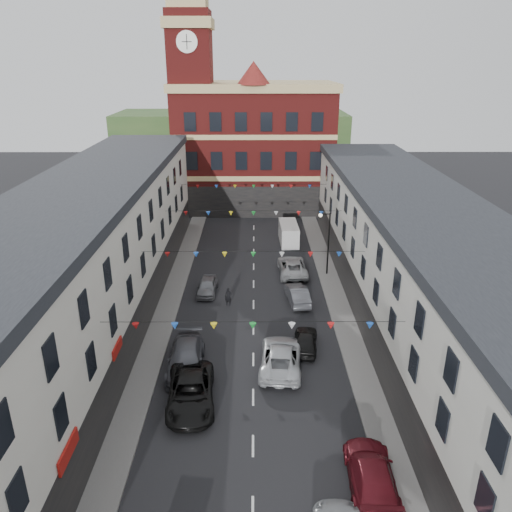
{
  "coord_description": "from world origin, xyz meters",
  "views": [
    {
      "loc": [
        0.1,
        -28.42,
        18.69
      ],
      "look_at": [
        0.2,
        7.99,
        4.28
      ],
      "focal_mm": 35.0,
      "sensor_mm": 36.0,
      "label": 1
    }
  ],
  "objects_px": {
    "pedestrian": "(228,297)",
    "car_right_e": "(297,294)",
    "car_left_d": "(186,358)",
    "moving_car": "(281,357)",
    "car_left_e": "(207,286)",
    "car_right_c": "(371,474)",
    "car_right_f": "(292,266)",
    "white_van": "(289,233)",
    "street_lamp": "(326,235)",
    "car_left_c": "(191,392)",
    "car_right_d": "(306,340)"
  },
  "relations": [
    {
      "from": "car_left_c",
      "to": "car_left_d",
      "type": "xyz_separation_m",
      "value": [
        -0.75,
        3.48,
        0.01
      ]
    },
    {
      "from": "car_left_d",
      "to": "pedestrian",
      "type": "xyz_separation_m",
      "value": [
        2.31,
        9.0,
        -0.05
      ]
    },
    {
      "from": "car_left_d",
      "to": "car_right_d",
      "type": "bearing_deg",
      "value": 14.64
    },
    {
      "from": "car_right_c",
      "to": "car_right_e",
      "type": "bearing_deg",
      "value": -81.61
    },
    {
      "from": "street_lamp",
      "to": "pedestrian",
      "type": "relative_size",
      "value": 3.95
    },
    {
      "from": "car_right_e",
      "to": "pedestrian",
      "type": "bearing_deg",
      "value": -1.73
    },
    {
      "from": "street_lamp",
      "to": "pedestrian",
      "type": "height_order",
      "value": "street_lamp"
    },
    {
      "from": "car_left_d",
      "to": "moving_car",
      "type": "distance_m",
      "value": 6.16
    },
    {
      "from": "car_left_d",
      "to": "car_left_e",
      "type": "xyz_separation_m",
      "value": [
        0.41,
        11.25,
        -0.15
      ]
    },
    {
      "from": "car_right_d",
      "to": "car_right_e",
      "type": "relative_size",
      "value": 0.93
    },
    {
      "from": "moving_car",
      "to": "car_left_d",
      "type": "bearing_deg",
      "value": 6.93
    },
    {
      "from": "car_right_c",
      "to": "car_right_e",
      "type": "xyz_separation_m",
      "value": [
        -1.9,
        19.18,
        -0.07
      ]
    },
    {
      "from": "pedestrian",
      "to": "car_right_e",
      "type": "bearing_deg",
      "value": 16.78
    },
    {
      "from": "car_left_c",
      "to": "car_left_e",
      "type": "height_order",
      "value": "car_left_c"
    },
    {
      "from": "street_lamp",
      "to": "white_van",
      "type": "height_order",
      "value": "street_lamp"
    },
    {
      "from": "street_lamp",
      "to": "car_left_c",
      "type": "distance_m",
      "value": 21.38
    },
    {
      "from": "car_right_c",
      "to": "car_right_e",
      "type": "relative_size",
      "value": 1.25
    },
    {
      "from": "moving_car",
      "to": "white_van",
      "type": "relative_size",
      "value": 1.17
    },
    {
      "from": "car_right_c",
      "to": "moving_car",
      "type": "relative_size",
      "value": 0.94
    },
    {
      "from": "street_lamp",
      "to": "white_van",
      "type": "distance_m",
      "value": 9.68
    },
    {
      "from": "white_van",
      "to": "car_left_e",
      "type": "bearing_deg",
      "value": -123.09
    },
    {
      "from": "car_left_c",
      "to": "moving_car",
      "type": "xyz_separation_m",
      "value": [
        5.4,
        3.67,
        -0.02
      ]
    },
    {
      "from": "moving_car",
      "to": "car_right_f",
      "type": "bearing_deg",
      "value": -91.52
    },
    {
      "from": "car_right_d",
      "to": "car_right_e",
      "type": "bearing_deg",
      "value": -82.81
    },
    {
      "from": "moving_car",
      "to": "pedestrian",
      "type": "relative_size",
      "value": 3.72
    },
    {
      "from": "car_left_d",
      "to": "white_van",
      "type": "bearing_deg",
      "value": 69.03
    },
    {
      "from": "car_left_c",
      "to": "car_right_d",
      "type": "relative_size",
      "value": 1.46
    },
    {
      "from": "white_van",
      "to": "car_right_c",
      "type": "bearing_deg",
      "value": -88.72
    },
    {
      "from": "car_left_d",
      "to": "pedestrian",
      "type": "height_order",
      "value": "car_left_d"
    },
    {
      "from": "car_left_c",
      "to": "car_left_e",
      "type": "xyz_separation_m",
      "value": [
        -0.35,
        14.74,
        -0.15
      ]
    },
    {
      "from": "car_right_c",
      "to": "white_van",
      "type": "relative_size",
      "value": 1.1
    },
    {
      "from": "car_left_c",
      "to": "moving_car",
      "type": "relative_size",
      "value": 1.02
    },
    {
      "from": "car_left_d",
      "to": "car_right_e",
      "type": "distance_m",
      "value": 12.44
    },
    {
      "from": "car_left_d",
      "to": "car_right_e",
      "type": "bearing_deg",
      "value": 48.12
    },
    {
      "from": "car_left_c",
      "to": "car_left_e",
      "type": "distance_m",
      "value": 14.74
    },
    {
      "from": "car_left_d",
      "to": "white_van",
      "type": "distance_m",
      "value": 25.27
    },
    {
      "from": "pedestrian",
      "to": "street_lamp",
      "type": "bearing_deg",
      "value": 46.24
    },
    {
      "from": "car_left_e",
      "to": "moving_car",
      "type": "height_order",
      "value": "moving_car"
    },
    {
      "from": "car_left_c",
      "to": "car_right_c",
      "type": "height_order",
      "value": "car_left_c"
    },
    {
      "from": "pedestrian",
      "to": "car_right_c",
      "type": "bearing_deg",
      "value": -56.94
    },
    {
      "from": "street_lamp",
      "to": "pedestrian",
      "type": "xyz_separation_m",
      "value": [
        -8.6,
        -6.08,
        -3.14
      ]
    },
    {
      "from": "car_left_c",
      "to": "car_left_d",
      "type": "bearing_deg",
      "value": 97.55
    },
    {
      "from": "car_left_d",
      "to": "car_left_c",
      "type": "bearing_deg",
      "value": -79.96
    },
    {
      "from": "car_right_c",
      "to": "moving_car",
      "type": "distance_m",
      "value": 10.47
    },
    {
      "from": "car_right_c",
      "to": "car_right_f",
      "type": "xyz_separation_m",
      "value": [
        -1.9,
        25.01,
        -0.02
      ]
    },
    {
      "from": "car_left_c",
      "to": "pedestrian",
      "type": "xyz_separation_m",
      "value": [
        1.55,
        12.48,
        -0.04
      ]
    },
    {
      "from": "car_left_d",
      "to": "car_left_e",
      "type": "bearing_deg",
      "value": 85.79
    },
    {
      "from": "car_right_c",
      "to": "car_right_f",
      "type": "relative_size",
      "value": 0.99
    },
    {
      "from": "car_right_e",
      "to": "moving_car",
      "type": "distance_m",
      "value": 9.56
    },
    {
      "from": "car_left_d",
      "to": "car_right_e",
      "type": "relative_size",
      "value": 1.31
    }
  ]
}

